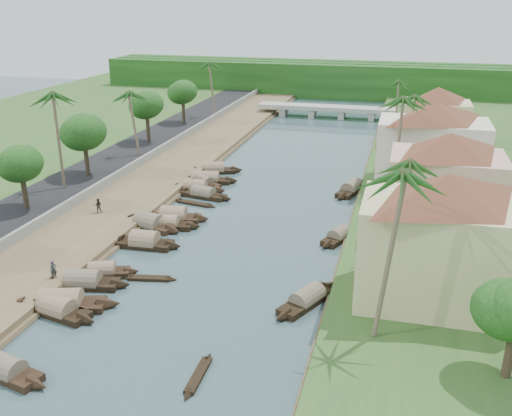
% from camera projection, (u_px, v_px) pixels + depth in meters
% --- Properties ---
extents(ground, '(220.00, 220.00, 0.00)m').
position_uv_depth(ground, '(212.00, 273.00, 51.13)').
color(ground, '#395055').
rests_on(ground, ground).
extents(left_bank, '(10.00, 180.00, 0.80)m').
position_uv_depth(left_bank, '(145.00, 187.00, 72.93)').
color(left_bank, brown).
rests_on(left_bank, ground).
extents(right_bank, '(16.00, 180.00, 1.20)m').
position_uv_depth(right_bank, '(428.00, 210.00, 64.47)').
color(right_bank, '#2C5321').
rests_on(right_bank, ground).
extents(road, '(8.00, 180.00, 1.40)m').
position_uv_depth(road, '(85.00, 180.00, 74.87)').
color(road, black).
rests_on(road, ground).
extents(retaining_wall, '(0.40, 180.00, 1.10)m').
position_uv_depth(retaining_wall, '(114.00, 177.00, 73.61)').
color(retaining_wall, gray).
rests_on(retaining_wall, left_bank).
extents(treeline, '(120.00, 14.00, 8.00)m').
position_uv_depth(treeline, '(344.00, 79.00, 140.28)').
color(treeline, '#113B10').
rests_on(treeline, ground).
extents(bridge, '(28.00, 4.00, 2.40)m').
position_uv_depth(bridge, '(327.00, 109.00, 115.72)').
color(bridge, '#9D9E94').
rests_on(bridge, ground).
extents(building_near, '(14.85, 14.85, 10.20)m').
position_uv_depth(building_near, '(442.00, 238.00, 42.53)').
color(building_near, '#C4BE84').
rests_on(building_near, right_bank).
extents(building_mid, '(14.11, 14.11, 9.70)m').
position_uv_depth(building_mid, '(446.00, 180.00, 56.87)').
color(building_mid, beige).
rests_on(building_mid, right_bank).
extents(building_far, '(15.59, 15.59, 10.20)m').
position_uv_depth(building_far, '(432.00, 144.00, 69.69)').
color(building_far, silver).
rests_on(building_far, right_bank).
extents(building_distant, '(12.62, 12.62, 9.20)m').
position_uv_depth(building_distant, '(435.00, 117.00, 87.74)').
color(building_distant, '#C4BE84').
rests_on(building_distant, right_bank).
extents(sampan_0, '(7.84, 3.22, 2.05)m').
position_uv_depth(sampan_0, '(5.00, 370.00, 37.28)').
color(sampan_0, black).
rests_on(sampan_0, ground).
extents(sampan_1, '(7.68, 3.26, 2.23)m').
position_uv_depth(sampan_1, '(59.00, 310.00, 44.36)').
color(sampan_1, black).
rests_on(sampan_1, ground).
extents(sampan_2, '(9.78, 4.64, 2.50)m').
position_uv_depth(sampan_2, '(61.00, 304.00, 45.24)').
color(sampan_2, black).
rests_on(sampan_2, ground).
extents(sampan_3, '(8.63, 3.28, 2.27)m').
position_uv_depth(sampan_3, '(83.00, 282.00, 48.65)').
color(sampan_3, black).
rests_on(sampan_3, ground).
extents(sampan_4, '(6.73, 3.71, 1.94)m').
position_uv_depth(sampan_4, '(102.00, 272.00, 50.48)').
color(sampan_4, black).
rests_on(sampan_4, ground).
extents(sampan_5, '(7.88, 2.43, 2.46)m').
position_uv_depth(sampan_5, '(145.00, 242.00, 56.48)').
color(sampan_5, black).
rests_on(sampan_5, ground).
extents(sampan_6, '(8.68, 4.17, 2.49)m').
position_uv_depth(sampan_6, '(149.00, 224.00, 61.05)').
color(sampan_6, black).
rests_on(sampan_6, ground).
extents(sampan_7, '(7.84, 2.70, 2.07)m').
position_uv_depth(sampan_7, '(166.00, 224.00, 60.95)').
color(sampan_7, black).
rests_on(sampan_7, ground).
extents(sampan_8, '(8.34, 3.21, 2.48)m').
position_uv_depth(sampan_8, '(174.00, 217.00, 62.98)').
color(sampan_8, black).
rests_on(sampan_8, ground).
extents(sampan_9, '(8.26, 2.99, 2.07)m').
position_uv_depth(sampan_9, '(203.00, 194.00, 70.23)').
color(sampan_9, black).
rests_on(sampan_9, ground).
extents(sampan_10, '(8.21, 2.25, 2.24)m').
position_uv_depth(sampan_10, '(195.00, 188.00, 72.40)').
color(sampan_10, black).
rests_on(sampan_10, ground).
extents(sampan_11, '(8.27, 3.38, 2.31)m').
position_uv_depth(sampan_11, '(208.00, 180.00, 75.67)').
color(sampan_11, black).
rests_on(sampan_11, ground).
extents(sampan_12, '(7.36, 5.06, 1.88)m').
position_uv_depth(sampan_12, '(203.00, 182.00, 74.70)').
color(sampan_12, black).
rests_on(sampan_12, ground).
extents(sampan_13, '(8.44, 4.30, 2.27)m').
position_uv_depth(sampan_13, '(214.00, 170.00, 79.98)').
color(sampan_13, black).
rests_on(sampan_13, ground).
extents(sampan_14, '(5.08, 8.28, 2.07)m').
position_uv_depth(sampan_14, '(307.00, 299.00, 45.93)').
color(sampan_14, black).
rests_on(sampan_14, ground).
extents(sampan_15, '(3.95, 7.01, 1.92)m').
position_uv_depth(sampan_15, '(339.00, 236.00, 58.02)').
color(sampan_15, black).
rests_on(sampan_15, ground).
extents(sampan_16, '(4.20, 9.21, 2.22)m').
position_uv_depth(sampan_16, '(352.00, 189.00, 72.24)').
color(sampan_16, black).
rests_on(sampan_16, ground).
extents(canoe_0, '(0.76, 5.21, 0.69)m').
position_uv_depth(canoe_0, '(198.00, 376.00, 37.21)').
color(canoe_0, black).
rests_on(canoe_0, ground).
extents(canoe_1, '(5.07, 1.71, 0.81)m').
position_uv_depth(canoe_1, '(149.00, 279.00, 49.95)').
color(canoe_1, black).
rests_on(canoe_1, ground).
extents(canoe_2, '(5.99, 1.93, 0.86)m').
position_uv_depth(canoe_2, '(194.00, 204.00, 67.95)').
color(canoe_2, black).
rests_on(canoe_2, ground).
extents(palm_0, '(3.20, 3.20, 13.45)m').
position_uv_depth(palm_0, '(391.00, 177.00, 35.50)').
color(palm_0, '#73614D').
rests_on(palm_0, ground).
extents(palm_1, '(3.20, 3.20, 10.64)m').
position_uv_depth(palm_1, '(407.00, 165.00, 47.82)').
color(palm_1, '#73614D').
rests_on(palm_1, ground).
extents(palm_2, '(3.20, 3.20, 13.03)m').
position_uv_depth(palm_2, '(402.00, 101.00, 63.26)').
color(palm_2, '#73614D').
rests_on(palm_2, ground).
extents(palm_3, '(3.20, 3.20, 11.11)m').
position_uv_depth(palm_3, '(411.00, 98.00, 76.29)').
color(palm_3, '#73614D').
rests_on(palm_3, ground).
extents(palm_5, '(3.20, 3.20, 12.93)m').
position_uv_depth(palm_5, '(53.00, 96.00, 65.69)').
color(palm_5, '#73614D').
rests_on(palm_5, ground).
extents(palm_6, '(3.20, 3.20, 10.62)m').
position_uv_depth(palm_6, '(134.00, 94.00, 80.64)').
color(palm_6, '#73614D').
rests_on(palm_6, ground).
extents(palm_7, '(3.20, 3.20, 10.24)m').
position_uv_depth(palm_7, '(399.00, 82.00, 95.67)').
color(palm_7, '#73614D').
rests_on(palm_7, ground).
extents(palm_8, '(3.20, 3.20, 11.60)m').
position_uv_depth(palm_8, '(213.00, 64.00, 107.34)').
color(palm_8, '#73614D').
rests_on(palm_8, ground).
extents(tree_2, '(4.66, 4.66, 6.97)m').
position_uv_depth(tree_2, '(21.00, 165.00, 61.14)').
color(tree_2, '#443726').
rests_on(tree_2, ground).
extents(tree_3, '(5.53, 5.53, 7.91)m').
position_uv_depth(tree_3, '(84.00, 133.00, 72.64)').
color(tree_3, '#443726').
rests_on(tree_3, ground).
extents(tree_4, '(5.06, 5.06, 7.94)m').
position_uv_depth(tree_4, '(146.00, 106.00, 89.46)').
color(tree_4, '#443726').
rests_on(tree_4, ground).
extents(tree_5, '(4.96, 4.96, 7.57)m').
position_uv_depth(tree_5, '(183.00, 93.00, 103.37)').
color(tree_5, '#443726').
rests_on(tree_5, ground).
extents(tree_6, '(3.99, 3.99, 6.49)m').
position_uv_depth(tree_6, '(474.00, 147.00, 69.78)').
color(tree_6, '#443726').
rests_on(tree_6, ground).
extents(person_near, '(0.65, 0.70, 1.60)m').
position_uv_depth(person_near, '(53.00, 270.00, 48.27)').
color(person_near, '#2A2C33').
rests_on(person_near, left_bank).
extents(person_far, '(0.95, 0.84, 1.62)m').
position_uv_depth(person_far, '(98.00, 205.00, 63.01)').
color(person_far, '#2D291F').
rests_on(person_far, left_bank).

